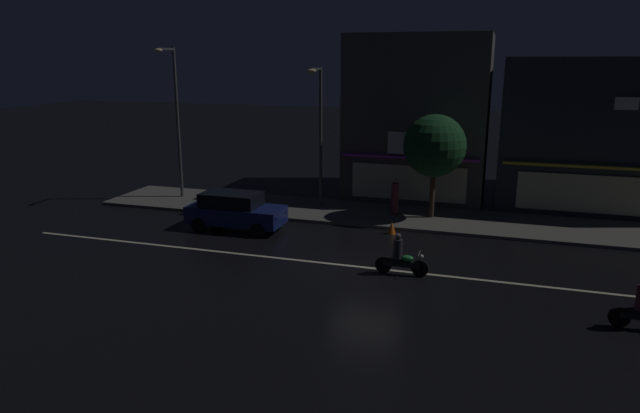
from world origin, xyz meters
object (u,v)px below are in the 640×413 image
object	(u,v)px
streetlamp_west	(175,112)
parked_car_near_kerb	(235,210)
pedestrian_on_sidewalk	(395,198)
motorcycle_following	(400,258)
traffic_cone	(392,228)
streetlamp_mid	(319,126)

from	to	relation	value
streetlamp_west	parked_car_near_kerb	distance (m)	7.76
pedestrian_on_sidewalk	motorcycle_following	xyz separation A→B (m)	(1.55, -7.49, -0.33)
streetlamp_west	traffic_cone	size ratio (longest dim) A/B	14.33
motorcycle_following	traffic_cone	distance (m)	4.93
motorcycle_following	pedestrian_on_sidewalk	bearing A→B (deg)	-74.92
streetlamp_mid	parked_car_near_kerb	size ratio (longest dim) A/B	1.61
streetlamp_west	streetlamp_mid	bearing A→B (deg)	3.15
streetlamp_mid	traffic_cone	distance (m)	6.70
parked_car_near_kerb	streetlamp_west	bearing A→B (deg)	-38.33
parked_car_near_kerb	motorcycle_following	xyz separation A→B (m)	(8.03, -3.38, -0.24)
streetlamp_mid	parked_car_near_kerb	xyz separation A→B (m)	(-2.52, -4.60, -3.37)
parked_car_near_kerb	traffic_cone	distance (m)	7.02
streetlamp_mid	pedestrian_on_sidewalk	xyz separation A→B (m)	(3.96, -0.49, -3.28)
streetlamp_west	motorcycle_following	distance (m)	15.84
streetlamp_west	streetlamp_mid	size ratio (longest dim) A/B	1.14
traffic_cone	streetlamp_mid	bearing A→B (deg)	143.54
parked_car_near_kerb	pedestrian_on_sidewalk	bearing A→B (deg)	-147.64
streetlamp_mid	motorcycle_following	size ratio (longest dim) A/B	3.65
pedestrian_on_sidewalk	streetlamp_west	bearing A→B (deg)	26.15
motorcycle_following	traffic_cone	xyz separation A→B (m)	(-1.17, 4.78, -0.36)
pedestrian_on_sidewalk	traffic_cone	xyz separation A→B (m)	(0.37, -2.71, -0.69)
parked_car_near_kerb	traffic_cone	bearing A→B (deg)	-168.51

